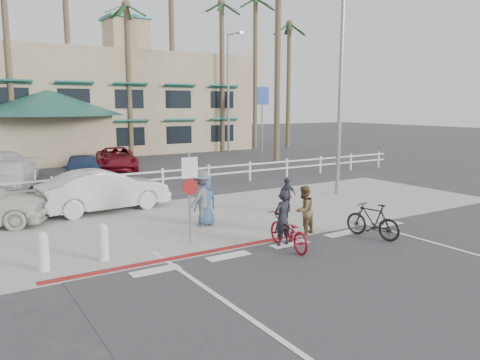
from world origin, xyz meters
TOP-DOWN VIEW (x-y plane):
  - ground at (0.00, 0.00)m, footprint 140.00×140.00m
  - bike_path at (0.00, -2.00)m, footprint 12.00×16.00m
  - sidewalk_plaza at (0.00, 4.50)m, footprint 22.00×7.00m
  - cross_street at (0.00, 8.50)m, footprint 40.00×5.00m
  - parking_lot at (0.00, 18.00)m, footprint 50.00×16.00m
  - curb_red at (-3.00, 1.20)m, footprint 7.00×0.25m
  - rail_fence at (0.50, 10.50)m, footprint 29.40×0.16m
  - building at (2.00, 31.00)m, footprint 28.00×16.00m
  - sign_post at (-2.30, 2.20)m, footprint 0.50×0.10m
  - bollard_0 at (-4.80, 2.00)m, footprint 0.26×0.26m
  - bollard_1 at (-6.20, 2.00)m, footprint 0.26×0.26m
  - streetlight_0 at (6.50, 5.50)m, footprint 0.60×2.00m
  - streetlight_1 at (12.00, 24.00)m, footprint 0.60×2.00m
  - info_sign at (14.00, 22.00)m, footprint 1.20×0.16m
  - palm_3 at (-4.00, 25.00)m, footprint 4.00×4.00m
  - palm_4 at (0.00, 26.00)m, footprint 4.00×4.00m
  - palm_5 at (4.00, 25.00)m, footprint 4.00×4.00m
  - palm_6 at (8.00, 26.00)m, footprint 4.00×4.00m
  - palm_7 at (12.00, 25.00)m, footprint 4.00×4.00m
  - palm_8 at (16.00, 26.00)m, footprint 4.00×4.00m
  - palm_9 at (19.00, 25.00)m, footprint 4.00×4.00m
  - palm_11 at (11.00, 16.00)m, footprint 4.00×4.00m
  - bike_red at (-0.31, 0.32)m, footprint 0.84×1.90m
  - rider_red at (-0.24, 0.64)m, footprint 0.61×0.45m
  - bike_black at (2.45, -0.16)m, footprint 0.84×1.79m
  - rider_black at (0.97, 1.19)m, footprint 0.86×0.75m
  - pedestrian_a at (-1.14, 3.74)m, footprint 1.36×1.15m
  - pedestrian_child at (2.39, 3.81)m, footprint 0.74×0.33m
  - pedestrian_b at (-0.99, 3.73)m, footprint 0.77×0.52m
  - car_white_sedan at (-3.11, 7.58)m, footprint 4.74×1.98m
  - lot_car_1 at (-5.60, 13.79)m, footprint 3.35×5.00m
  - lot_car_2 at (-2.36, 13.75)m, footprint 2.76×4.73m
  - lot_car_4 at (-5.01, 19.58)m, footprint 2.99×4.69m
  - lot_car_5 at (0.62, 18.02)m, footprint 3.41×5.33m

SIDE VIEW (x-z plane):
  - ground at x=0.00m, z-range 0.00..0.00m
  - parking_lot at x=0.00m, z-range 0.00..0.01m
  - bike_path at x=0.00m, z-range 0.00..0.01m
  - cross_street at x=0.00m, z-range 0.00..0.01m
  - sidewalk_plaza at x=0.00m, z-range 0.00..0.01m
  - curb_red at x=-3.00m, z-range 0.00..0.02m
  - bollard_0 at x=-4.80m, z-range 0.00..0.95m
  - bollard_1 at x=-6.20m, z-range 0.00..0.95m
  - bike_red at x=-0.31m, z-range 0.00..0.97m
  - rail_fence at x=0.50m, z-range 0.00..1.00m
  - bike_black at x=2.45m, z-range 0.00..1.04m
  - pedestrian_child at x=2.39m, z-range 0.00..1.25m
  - lot_car_4 at x=-5.01m, z-range 0.00..1.26m
  - lot_car_1 at x=-5.60m, z-range 0.00..1.35m
  - lot_car_5 at x=0.62m, z-range 0.00..1.37m
  - rider_black at x=0.97m, z-range 0.00..1.49m
  - lot_car_2 at x=-2.36m, z-range 0.00..1.51m
  - car_white_sedan at x=-3.11m, z-range 0.00..1.52m
  - rider_red at x=-0.24m, z-range 0.00..1.55m
  - pedestrian_b at x=-0.99m, z-range 0.00..1.55m
  - pedestrian_a at x=-1.14m, z-range 0.00..1.82m
  - sign_post at x=-2.30m, z-range 0.00..2.90m
  - info_sign at x=14.00m, z-range 0.00..5.60m
  - streetlight_0 at x=6.50m, z-range 0.00..9.00m
  - streetlight_1 at x=12.00m, z-range 0.00..9.50m
  - building at x=2.00m, z-range 0.00..11.30m
  - palm_5 at x=4.00m, z-range 0.00..13.00m
  - palm_9 at x=19.00m, z-range 0.00..13.00m
  - palm_3 at x=-4.00m, z-range 0.00..14.00m
  - palm_7 at x=12.00m, z-range 0.00..14.00m
  - palm_11 at x=11.00m, z-range 0.00..14.00m
  - palm_4 at x=0.00m, z-range 0.00..15.00m
  - palm_8 at x=16.00m, z-range 0.00..15.00m
  - palm_6 at x=8.00m, z-range 0.00..17.00m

